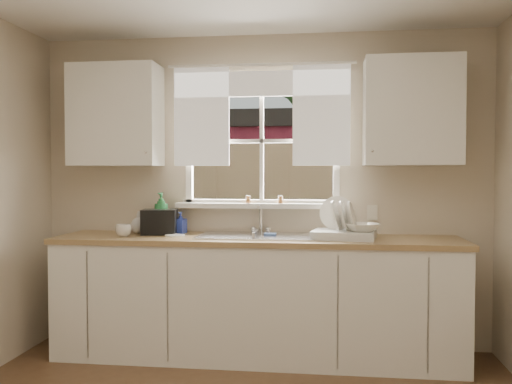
# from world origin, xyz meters

# --- Properties ---
(room_walls) EXTENTS (3.62, 4.02, 2.50)m
(room_walls) POSITION_xyz_m (0.00, -0.07, 1.24)
(room_walls) COLOR beige
(room_walls) RESTS_ON ground
(window) EXTENTS (1.38, 0.16, 1.06)m
(window) POSITION_xyz_m (0.00, 2.00, 1.49)
(window) COLOR white
(window) RESTS_ON room_walls
(curtains) EXTENTS (1.50, 0.03, 0.81)m
(curtains) POSITION_xyz_m (0.00, 1.95, 1.93)
(curtains) COLOR white
(curtains) RESTS_ON room_walls
(base_cabinets) EXTENTS (3.00, 0.62, 0.87)m
(base_cabinets) POSITION_xyz_m (0.00, 1.68, 0.43)
(base_cabinets) COLOR white
(base_cabinets) RESTS_ON ground
(countertop) EXTENTS (3.04, 0.65, 0.04)m
(countertop) POSITION_xyz_m (0.00, 1.68, 0.89)
(countertop) COLOR #9B7B4D
(countertop) RESTS_ON base_cabinets
(upper_cabinet_left) EXTENTS (0.70, 0.33, 0.80)m
(upper_cabinet_left) POSITION_xyz_m (-1.15, 1.82, 1.85)
(upper_cabinet_left) COLOR white
(upper_cabinet_left) RESTS_ON room_walls
(upper_cabinet_right) EXTENTS (0.70, 0.33, 0.80)m
(upper_cabinet_right) POSITION_xyz_m (1.15, 1.82, 1.85)
(upper_cabinet_right) COLOR white
(upper_cabinet_right) RESTS_ON room_walls
(wall_outlet) EXTENTS (0.08, 0.01, 0.12)m
(wall_outlet) POSITION_xyz_m (0.88, 1.99, 1.08)
(wall_outlet) COLOR beige
(wall_outlet) RESTS_ON room_walls
(sill_jars) EXTENTS (0.30, 0.04, 0.06)m
(sill_jars) POSITION_xyz_m (0.03, 1.94, 1.18)
(sill_jars) COLOR brown
(sill_jars) RESTS_ON window
(backyard) EXTENTS (20.00, 10.00, 6.13)m
(backyard) POSITION_xyz_m (0.58, 8.42, 3.46)
(backyard) COLOR #335421
(backyard) RESTS_ON ground
(sink) EXTENTS (0.88, 0.52, 0.40)m
(sink) POSITION_xyz_m (0.00, 1.71, 0.84)
(sink) COLOR #B7B7BC
(sink) RESTS_ON countertop
(dish_rack) EXTENTS (0.50, 0.40, 0.31)m
(dish_rack) POSITION_xyz_m (0.65, 1.67, 0.98)
(dish_rack) COLOR silver
(dish_rack) RESTS_ON countertop
(bowl) EXTENTS (0.31, 0.31, 0.06)m
(bowl) POSITION_xyz_m (0.77, 1.62, 1.00)
(bowl) COLOR white
(bowl) RESTS_ON dish_rack
(soap_bottle_a) EXTENTS (0.13, 0.14, 0.33)m
(soap_bottle_a) POSITION_xyz_m (-0.80, 1.88, 1.07)
(soap_bottle_a) COLOR #2B8644
(soap_bottle_a) RESTS_ON countertop
(soap_bottle_b) EXTENTS (0.09, 0.10, 0.17)m
(soap_bottle_b) POSITION_xyz_m (-0.63, 1.85, 1.00)
(soap_bottle_b) COLOR #2F41B0
(soap_bottle_b) RESTS_ON countertop
(soap_bottle_c) EXTENTS (0.16, 0.16, 0.17)m
(soap_bottle_c) POSITION_xyz_m (-0.97, 1.83, 1.00)
(soap_bottle_c) COLOR #EFE3C5
(soap_bottle_c) RESTS_ON countertop
(saucer) EXTENTS (0.16, 0.16, 0.01)m
(saucer) POSITION_xyz_m (-0.62, 1.65, 0.92)
(saucer) COLOR white
(saucer) RESTS_ON countertop
(cup) EXTENTS (0.13, 0.13, 0.09)m
(cup) POSITION_xyz_m (-1.00, 1.57, 0.96)
(cup) COLOR beige
(cup) RESTS_ON countertop
(black_appliance) EXTENTS (0.30, 0.27, 0.20)m
(black_appliance) POSITION_xyz_m (-0.79, 1.79, 1.01)
(black_appliance) COLOR black
(black_appliance) RESTS_ON countertop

